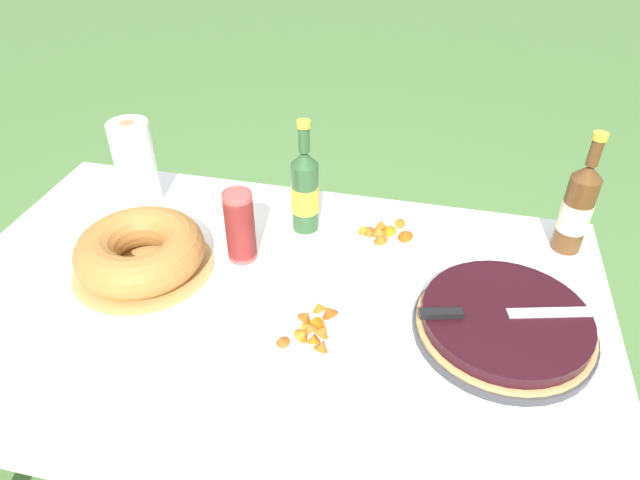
{
  "coord_description": "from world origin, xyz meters",
  "views": [
    {
      "loc": [
        0.33,
        -0.92,
        1.56
      ],
      "look_at": [
        0.08,
        0.16,
        0.73
      ],
      "focal_mm": 32.0,
      "sensor_mm": 36.0,
      "label": 1
    }
  ],
  "objects_px": {
    "bundt_cake": "(140,252)",
    "snack_plate_near": "(309,331)",
    "serving_knife": "(494,313)",
    "paper_towel_roll": "(135,164)",
    "berry_tart": "(505,325)",
    "cider_bottle_amber": "(577,208)",
    "snack_plate_left": "(387,236)",
    "cider_bottle_green": "(305,190)",
    "cup_stack": "(240,226)"
  },
  "relations": [
    {
      "from": "snack_plate_left",
      "to": "paper_towel_roll",
      "type": "distance_m",
      "value": 0.72
    },
    {
      "from": "serving_knife",
      "to": "snack_plate_near",
      "type": "xyz_separation_m",
      "value": [
        -0.37,
        -0.09,
        -0.05
      ]
    },
    {
      "from": "berry_tart",
      "to": "cider_bottle_amber",
      "type": "distance_m",
      "value": 0.4
    },
    {
      "from": "cider_bottle_amber",
      "to": "snack_plate_left",
      "type": "xyz_separation_m",
      "value": [
        -0.45,
        -0.07,
        -0.11
      ]
    },
    {
      "from": "paper_towel_roll",
      "to": "snack_plate_near",
      "type": "bearing_deg",
      "value": -34.45
    },
    {
      "from": "snack_plate_left",
      "to": "cider_bottle_green",
      "type": "bearing_deg",
      "value": 178.33
    },
    {
      "from": "berry_tart",
      "to": "bundt_cake",
      "type": "relative_size",
      "value": 1.14
    },
    {
      "from": "berry_tart",
      "to": "snack_plate_left",
      "type": "height_order",
      "value": "berry_tart"
    },
    {
      "from": "bundt_cake",
      "to": "cup_stack",
      "type": "relative_size",
      "value": 1.78
    },
    {
      "from": "serving_knife",
      "to": "paper_towel_roll",
      "type": "distance_m",
      "value": 1.02
    },
    {
      "from": "snack_plate_left",
      "to": "cider_bottle_amber",
      "type": "bearing_deg",
      "value": 8.89
    },
    {
      "from": "bundt_cake",
      "to": "cider_bottle_amber",
      "type": "distance_m",
      "value": 1.06
    },
    {
      "from": "serving_knife",
      "to": "cider_bottle_green",
      "type": "height_order",
      "value": "cider_bottle_green"
    },
    {
      "from": "bundt_cake",
      "to": "snack_plate_near",
      "type": "height_order",
      "value": "bundt_cake"
    },
    {
      "from": "serving_knife",
      "to": "bundt_cake",
      "type": "height_order",
      "value": "bundt_cake"
    },
    {
      "from": "snack_plate_near",
      "to": "paper_towel_roll",
      "type": "height_order",
      "value": "paper_towel_roll"
    },
    {
      "from": "serving_knife",
      "to": "snack_plate_near",
      "type": "relative_size",
      "value": 1.57
    },
    {
      "from": "cider_bottle_green",
      "to": "snack_plate_near",
      "type": "relative_size",
      "value": 1.31
    },
    {
      "from": "cup_stack",
      "to": "paper_towel_roll",
      "type": "height_order",
      "value": "paper_towel_roll"
    },
    {
      "from": "serving_knife",
      "to": "bundt_cake",
      "type": "xyz_separation_m",
      "value": [
        -0.82,
        0.04,
        -0.01
      ]
    },
    {
      "from": "serving_knife",
      "to": "cup_stack",
      "type": "distance_m",
      "value": 0.62
    },
    {
      "from": "berry_tart",
      "to": "cup_stack",
      "type": "height_order",
      "value": "cup_stack"
    },
    {
      "from": "berry_tart",
      "to": "serving_knife",
      "type": "height_order",
      "value": "serving_knife"
    },
    {
      "from": "bundt_cake",
      "to": "snack_plate_near",
      "type": "relative_size",
      "value": 1.43
    },
    {
      "from": "serving_knife",
      "to": "cider_bottle_amber",
      "type": "distance_m",
      "value": 0.41
    },
    {
      "from": "berry_tart",
      "to": "serving_knife",
      "type": "relative_size",
      "value": 1.04
    },
    {
      "from": "cup_stack",
      "to": "cider_bottle_green",
      "type": "distance_m",
      "value": 0.2
    },
    {
      "from": "bundt_cake",
      "to": "snack_plate_near",
      "type": "distance_m",
      "value": 0.47
    },
    {
      "from": "cider_bottle_green",
      "to": "snack_plate_left",
      "type": "xyz_separation_m",
      "value": [
        0.22,
        -0.01,
        -0.1
      ]
    },
    {
      "from": "snack_plate_left",
      "to": "bundt_cake",
      "type": "bearing_deg",
      "value": -155.95
    },
    {
      "from": "cider_bottle_amber",
      "to": "paper_towel_roll",
      "type": "height_order",
      "value": "cider_bottle_amber"
    },
    {
      "from": "snack_plate_near",
      "to": "berry_tart",
      "type": "bearing_deg",
      "value": 13.5
    },
    {
      "from": "cup_stack",
      "to": "cider_bottle_amber",
      "type": "height_order",
      "value": "cider_bottle_amber"
    },
    {
      "from": "snack_plate_near",
      "to": "serving_knife",
      "type": "bearing_deg",
      "value": 13.4
    },
    {
      "from": "berry_tart",
      "to": "cider_bottle_green",
      "type": "distance_m",
      "value": 0.59
    },
    {
      "from": "cider_bottle_green",
      "to": "paper_towel_roll",
      "type": "distance_m",
      "value": 0.49
    },
    {
      "from": "cider_bottle_green",
      "to": "cup_stack",
      "type": "bearing_deg",
      "value": -127.52
    },
    {
      "from": "bundt_cake",
      "to": "snack_plate_left",
      "type": "distance_m",
      "value": 0.62
    },
    {
      "from": "berry_tart",
      "to": "snack_plate_near",
      "type": "height_order",
      "value": "berry_tart"
    },
    {
      "from": "bundt_cake",
      "to": "cider_bottle_amber",
      "type": "bearing_deg",
      "value": 17.63
    },
    {
      "from": "paper_towel_roll",
      "to": "bundt_cake",
      "type": "bearing_deg",
      "value": -62.67
    },
    {
      "from": "snack_plate_near",
      "to": "paper_towel_roll",
      "type": "bearing_deg",
      "value": 145.55
    },
    {
      "from": "bundt_cake",
      "to": "cider_bottle_green",
      "type": "distance_m",
      "value": 0.43
    },
    {
      "from": "berry_tart",
      "to": "cider_bottle_amber",
      "type": "xyz_separation_m",
      "value": [
        0.16,
        0.35,
        0.09
      ]
    },
    {
      "from": "berry_tart",
      "to": "cider_bottle_green",
      "type": "relative_size",
      "value": 1.24
    },
    {
      "from": "cider_bottle_green",
      "to": "paper_towel_roll",
      "type": "relative_size",
      "value": 1.27
    },
    {
      "from": "berry_tart",
      "to": "bundt_cake",
      "type": "height_order",
      "value": "bundt_cake"
    },
    {
      "from": "bundt_cake",
      "to": "snack_plate_near",
      "type": "bearing_deg",
      "value": -15.72
    },
    {
      "from": "serving_knife",
      "to": "cider_bottle_green",
      "type": "bearing_deg",
      "value": 133.58
    },
    {
      "from": "berry_tart",
      "to": "serving_knife",
      "type": "distance_m",
      "value": 0.05
    }
  ]
}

